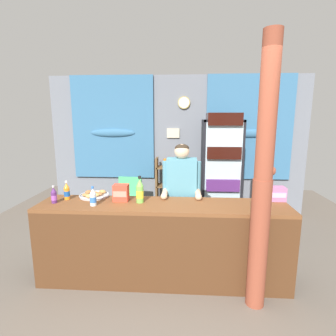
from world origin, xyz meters
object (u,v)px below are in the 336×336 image
at_px(bottle_shelf_rack, 169,187).
at_px(plastic_lawn_chair, 128,199).
at_px(soda_bottle_lime_soda, 140,191).
at_px(snack_box_wafer, 275,194).
at_px(soda_bottle_grape_soda, 54,196).
at_px(pastry_tray, 94,195).
at_px(stall_counter, 162,238).
at_px(soda_bottle_orange_soda, 67,191).
at_px(timber_post, 263,185).
at_px(drink_fridge, 221,166).
at_px(snack_box_crackers, 121,193).
at_px(soda_bottle_water, 93,197).
at_px(shopkeeper, 181,190).
at_px(soda_bottle_iced_tea, 260,197).

bearing_deg(bottle_shelf_rack, plastic_lawn_chair, -150.88).
xyz_separation_m(soda_bottle_lime_soda, snack_box_wafer, (1.58, 0.18, -0.05)).
xyz_separation_m(plastic_lawn_chair, soda_bottle_grape_soda, (-0.51, -1.60, 0.53)).
bearing_deg(plastic_lawn_chair, soda_bottle_grape_soda, -107.77).
bearing_deg(pastry_tray, stall_counter, -20.98).
distance_m(soda_bottle_orange_soda, snack_box_wafer, 2.48).
height_order(timber_post, drink_fridge, timber_post).
bearing_deg(soda_bottle_lime_soda, snack_box_crackers, 167.86).
bearing_deg(snack_box_crackers, pastry_tray, 160.28).
bearing_deg(soda_bottle_orange_soda, stall_counter, -10.41).
height_order(soda_bottle_grape_soda, pastry_tray, soda_bottle_grape_soda).
relative_size(stall_counter, soda_bottle_water, 12.99).
distance_m(shopkeeper, snack_box_crackers, 0.79).
bearing_deg(stall_counter, bottle_shelf_rack, 91.45).
bearing_deg(snack_box_crackers, plastic_lawn_chair, 99.24).
relative_size(drink_fridge, soda_bottle_lime_soda, 6.31).
bearing_deg(stall_counter, soda_bottle_iced_tea, 7.50).
height_order(plastic_lawn_chair, snack_box_wafer, snack_box_wafer).
distance_m(bottle_shelf_rack, snack_box_wafer, 2.23).
distance_m(stall_counter, plastic_lawn_chair, 1.82).
height_order(snack_box_crackers, snack_box_wafer, snack_box_crackers).
height_order(soda_bottle_grape_soda, snack_box_crackers, soda_bottle_grape_soda).
xyz_separation_m(bottle_shelf_rack, snack_box_wafer, (1.37, -1.72, 0.41)).
bearing_deg(snack_box_wafer, soda_bottle_lime_soda, -173.57).
bearing_deg(shopkeeper, soda_bottle_orange_soda, -166.39).
bearing_deg(soda_bottle_orange_soda, drink_fridge, 38.09).
distance_m(shopkeeper, soda_bottle_lime_soda, 0.62).
relative_size(drink_fridge, soda_bottle_iced_tea, 9.19).
xyz_separation_m(soda_bottle_water, snack_box_wafer, (2.09, 0.32, -0.01)).
bearing_deg(shopkeeper, bottle_shelf_rack, 99.81).
relative_size(shopkeeper, pastry_tray, 4.31).
distance_m(timber_post, snack_box_crackers, 1.58).
distance_m(drink_fridge, snack_box_crackers, 2.13).
height_order(bottle_shelf_rack, soda_bottle_water, bottle_shelf_rack).
height_order(plastic_lawn_chair, soda_bottle_grape_soda, soda_bottle_grape_soda).
xyz_separation_m(bottle_shelf_rack, soda_bottle_iced_tea, (1.14, -1.91, 0.42)).
distance_m(soda_bottle_lime_soda, soda_bottle_iced_tea, 1.36).
relative_size(shopkeeper, snack_box_wafer, 6.93).
height_order(drink_fridge, soda_bottle_orange_soda, drink_fridge).
bearing_deg(soda_bottle_grape_soda, shopkeeper, 18.05).
relative_size(bottle_shelf_rack, plastic_lawn_chair, 1.36).
bearing_deg(soda_bottle_iced_tea, drink_fridge, 97.08).
height_order(plastic_lawn_chair, shopkeeper, shopkeeper).
distance_m(soda_bottle_water, soda_bottle_grape_soda, 0.48).
distance_m(soda_bottle_lime_soda, snack_box_wafer, 1.60).
height_order(bottle_shelf_rack, shopkeeper, shopkeeper).
relative_size(bottle_shelf_rack, soda_bottle_orange_soda, 5.13).
xyz_separation_m(stall_counter, timber_post, (0.99, -0.27, 0.70)).
distance_m(soda_bottle_iced_tea, snack_box_crackers, 1.59).
bearing_deg(pastry_tray, soda_bottle_iced_tea, -5.58).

